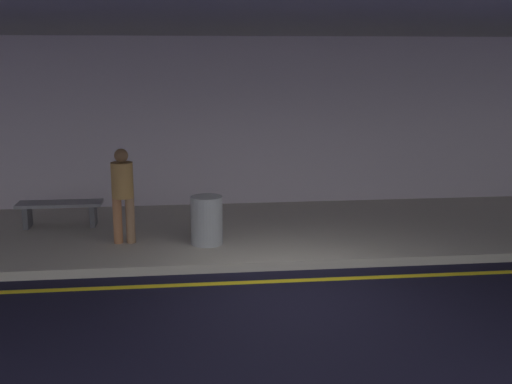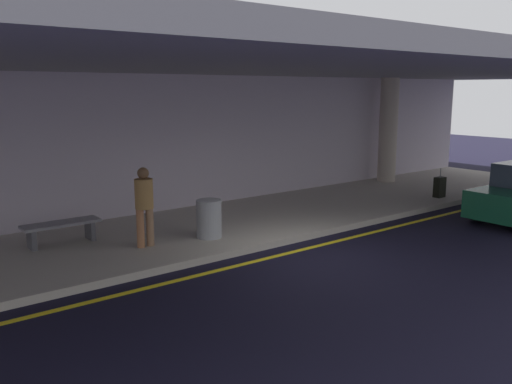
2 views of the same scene
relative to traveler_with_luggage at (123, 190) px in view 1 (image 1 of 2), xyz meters
The scene contains 8 objects.
ground_plane 3.70m from the traveler_with_luggage, 42.43° to the right, with size 60.00×60.00×0.00m, color black.
sidewalk 2.89m from the traveler_with_luggage, 15.44° to the left, with size 26.00×4.20×0.15m, color #B0A89A.
lane_stripe_yellow 3.39m from the traveler_with_luggage, 35.49° to the right, with size 26.00×0.14×0.01m, color yellow.
ceiling_overhang 3.86m from the traveler_with_luggage, ahead, with size 28.00×13.20×0.30m, color gray.
terminal_back_wall 4.03m from the traveler_with_luggage, 48.74° to the left, with size 26.00×0.30×3.80m, color #B8ACBC.
traveler_with_luggage is the anchor object (origin of this frame).
bench_metal 1.93m from the traveler_with_luggage, 136.48° to the left, with size 1.60×0.50×0.48m.
trash_bin_steel 1.56m from the traveler_with_luggage, ahead, with size 0.56×0.56×0.85m, color gray.
Camera 1 is at (-1.53, -8.63, 3.40)m, focal length 44.66 mm.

